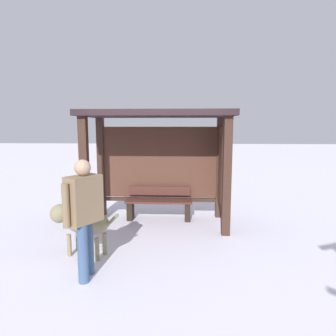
# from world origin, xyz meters

# --- Properties ---
(ground_plane) EXTENTS (60.00, 60.00, 0.00)m
(ground_plane) POSITION_xyz_m (0.00, 0.00, 0.00)
(ground_plane) COLOR white
(bus_shelter) EXTENTS (3.01, 1.46, 2.35)m
(bus_shelter) POSITION_xyz_m (0.09, 0.18, 1.69)
(bus_shelter) COLOR #3A241B
(bus_shelter) RESTS_ON ground
(bench_left_inside) EXTENTS (1.46, 0.36, 0.72)m
(bench_left_inside) POSITION_xyz_m (0.00, 0.30, 0.35)
(bench_left_inside) COLOR #4E2821
(bench_left_inside) RESTS_ON ground
(person_walking) EXTENTS (0.46, 0.58, 1.62)m
(person_walking) POSITION_xyz_m (-0.76, -2.29, 0.95)
(person_walking) COLOR #856B4D
(person_walking) RESTS_ON ground
(dog) EXTENTS (1.19, 0.57, 0.79)m
(dog) POSITION_xyz_m (-1.07, -1.57, 0.56)
(dog) COLOR #867A59
(dog) RESTS_ON ground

